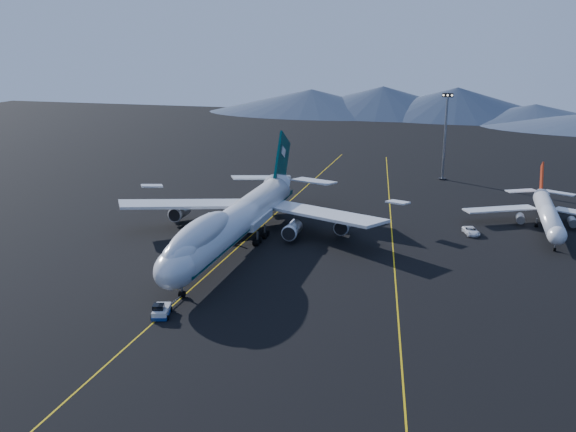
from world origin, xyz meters
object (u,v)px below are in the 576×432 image
(second_jet, at_px, (548,213))
(floodlight_mast, at_px, (445,136))
(pushback_tug, at_px, (162,312))
(boeing_747, at_px, (237,220))
(service_van, at_px, (471,231))

(second_jet, relative_size, floodlight_mast, 1.63)
(pushback_tug, bearing_deg, boeing_747, 74.17)
(floodlight_mast, bearing_deg, boeing_747, -115.60)
(boeing_747, xyz_separation_m, service_van, (45.31, 21.91, -5.02))
(second_jet, bearing_deg, service_van, -159.67)
(pushback_tug, height_order, floodlight_mast, floodlight_mast)
(floodlight_mast, bearing_deg, service_van, -81.22)
(second_jet, distance_m, service_van, 18.84)
(service_van, distance_m, floodlight_mast, 56.91)
(pushback_tug, bearing_deg, floodlight_mast, 55.74)
(floodlight_mast, bearing_deg, pushback_tug, -108.34)
(boeing_747, distance_m, second_jet, 68.96)
(service_van, bearing_deg, second_jet, 11.57)
(boeing_747, bearing_deg, second_jet, 27.06)
(service_van, relative_size, floodlight_mast, 0.22)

